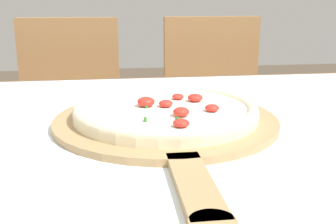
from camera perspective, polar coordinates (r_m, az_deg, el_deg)
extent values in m
cube|color=brown|center=(0.73, -0.39, -4.02)|extent=(1.47, 1.00, 0.03)
cube|color=silver|center=(0.72, -0.39, -2.71)|extent=(1.39, 0.92, 0.00)
cylinder|color=tan|center=(0.76, -0.30, -1.14)|extent=(0.40, 0.40, 0.01)
cube|color=tan|center=(0.51, 3.61, -9.86)|extent=(0.04, 0.19, 0.01)
cylinder|color=beige|center=(0.75, -0.30, -0.12)|extent=(0.33, 0.33, 0.02)
torus|color=beige|center=(0.75, -0.31, 0.47)|extent=(0.33, 0.33, 0.02)
cylinder|color=white|center=(0.75, -0.31, 0.58)|extent=(0.29, 0.29, 0.00)
ellipsoid|color=red|center=(0.72, 6.07, 0.48)|extent=(0.02, 0.02, 0.01)
ellipsoid|color=red|center=(0.80, 1.35, 2.10)|extent=(0.02, 0.02, 0.01)
ellipsoid|color=red|center=(0.75, -3.00, 1.40)|extent=(0.03, 0.03, 0.02)
ellipsoid|color=red|center=(0.69, 1.80, 0.02)|extent=(0.03, 0.03, 0.02)
ellipsoid|color=red|center=(0.79, 3.71, 1.95)|extent=(0.03, 0.03, 0.01)
ellipsoid|color=red|center=(0.75, -0.30, 1.16)|extent=(0.02, 0.02, 0.01)
ellipsoid|color=red|center=(0.64, 1.79, -1.50)|extent=(0.03, 0.03, 0.01)
cube|color=#387533|center=(0.74, -3.02, 0.82)|extent=(0.01, 0.01, 0.01)
cube|color=#387533|center=(0.66, 1.30, -0.99)|extent=(0.01, 0.01, 0.01)
cube|color=#387533|center=(0.66, 1.33, -1.04)|extent=(0.01, 0.01, 0.01)
cube|color=#387533|center=(0.66, -3.10, -1.00)|extent=(0.00, 0.01, 0.01)
cube|color=#387533|center=(0.78, -2.62, 1.57)|extent=(0.01, 0.01, 0.01)
cube|color=#A37547|center=(1.57, -13.62, -4.73)|extent=(0.43, 0.43, 0.02)
cube|color=#A37547|center=(1.68, -13.13, 4.85)|extent=(0.38, 0.06, 0.44)
cylinder|color=#A37547|center=(1.83, -17.34, -9.68)|extent=(0.04, 0.04, 0.43)
cylinder|color=#A37547|center=(1.79, -7.17, -9.75)|extent=(0.04, 0.04, 0.43)
cube|color=#A37547|center=(1.61, 6.94, -3.89)|extent=(0.41, 0.41, 0.02)
cube|color=#A37547|center=(1.72, 5.82, 5.42)|extent=(0.38, 0.04, 0.44)
cylinder|color=#A37547|center=(1.53, 2.02, -14.22)|extent=(0.04, 0.04, 0.43)
cylinder|color=#A37547|center=(1.61, 13.71, -13.20)|extent=(0.04, 0.04, 0.43)
cylinder|color=#A37547|center=(1.81, 0.55, -9.19)|extent=(0.04, 0.04, 0.43)
cylinder|color=#A37547|center=(1.88, 10.41, -8.59)|extent=(0.04, 0.04, 0.43)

